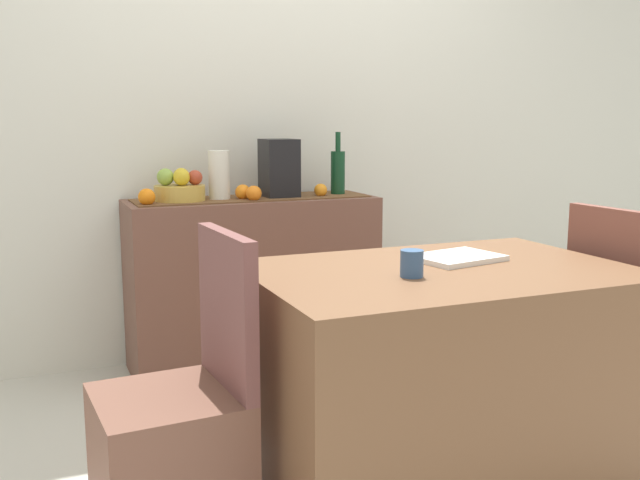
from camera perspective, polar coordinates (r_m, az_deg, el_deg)
name	(u,v)px	position (r m, az deg, el deg)	size (l,w,h in m)	color
ground_plane	(376,430)	(2.98, 4.42, -14.71)	(6.40, 6.40, 0.02)	beige
room_wall_rear	(275,91)	(3.81, -3.57, 11.61)	(6.40, 0.06, 2.70)	silver
sideboard_console	(253,282)	(3.58, -5.27, -3.35)	(1.20, 0.42, 0.83)	brown
table_runner	(252,198)	(3.51, -5.37, 3.32)	(1.13, 0.32, 0.01)	brown
fruit_bowl	(180,193)	(3.42, -11.00, 3.67)	(0.23, 0.23, 0.07)	gold
apple_right	(165,177)	(3.42, -12.08, 4.88)	(0.08, 0.08, 0.08)	#8BAF44
apple_center	(182,177)	(3.39, -10.85, 4.87)	(0.08, 0.08, 0.08)	gold
apple_upper	(181,176)	(3.47, -10.87, 4.97)	(0.08, 0.08, 0.08)	gold
apple_front	(195,177)	(3.42, -9.82, 4.88)	(0.07, 0.07, 0.07)	#AA3C26
wine_bottle	(338,171)	(3.66, 1.42, 5.42)	(0.07, 0.07, 0.32)	#123C21
coffee_maker	(279,168)	(3.54, -3.24, 5.65)	(0.16, 0.18, 0.28)	black
ceramic_vase	(219,175)	(3.46, -7.95, 5.06)	(0.10, 0.10, 0.23)	silver
orange_loose_near_bowl	(254,193)	(3.40, -5.23, 3.68)	(0.07, 0.07, 0.07)	orange
orange_loose_end	(321,190)	(3.58, 0.05, 3.95)	(0.07, 0.07, 0.07)	orange
orange_loose_far	(243,192)	(3.46, -6.10, 3.78)	(0.07, 0.07, 0.07)	orange
orange_loose_mid	(147,197)	(3.30, -13.49, 3.31)	(0.08, 0.08, 0.08)	orange
dining_table	(438,379)	(2.45, 9.31, -10.74)	(1.21, 0.81, 0.74)	brown
open_book	(457,258)	(2.49, 10.76, -1.37)	(0.28, 0.21, 0.02)	white
coffee_cup	(412,263)	(2.20, 7.24, -1.85)	(0.07, 0.07, 0.08)	#355888
chair_near_window	(176,455)	(2.19, -11.31, -16.28)	(0.42, 0.42, 0.90)	brown
chair_by_corner	(636,374)	(3.01, 23.64, -9.62)	(0.42, 0.42, 0.90)	brown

